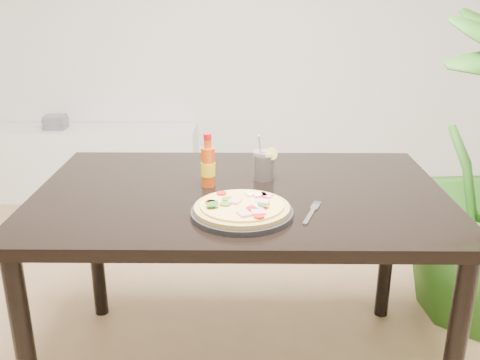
{
  "coord_description": "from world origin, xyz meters",
  "views": [
    {
      "loc": [
        0.25,
        -1.51,
        1.4
      ],
      "look_at": [
        0.23,
        0.09,
        0.83
      ],
      "focal_mm": 40.0,
      "sensor_mm": 36.0,
      "label": 1
    }
  ],
  "objects_px": {
    "media_console": "(97,163)",
    "dining_table": "(240,213)",
    "fork": "(312,212)",
    "pizza": "(243,207)",
    "hot_sauce_bottle": "(208,166)",
    "cola_cup": "(264,166)",
    "plate": "(242,213)"
  },
  "relations": [
    {
      "from": "plate",
      "to": "pizza",
      "type": "height_order",
      "value": "pizza"
    },
    {
      "from": "hot_sauce_bottle",
      "to": "media_console",
      "type": "xyz_separation_m",
      "value": [
        -0.92,
        1.82,
        -0.57
      ]
    },
    {
      "from": "plate",
      "to": "fork",
      "type": "bearing_deg",
      "value": 6.04
    },
    {
      "from": "pizza",
      "to": "hot_sauce_bottle",
      "type": "relative_size",
      "value": 1.55
    },
    {
      "from": "media_console",
      "to": "pizza",
      "type": "bearing_deg",
      "value": -63.41
    },
    {
      "from": "plate",
      "to": "hot_sauce_bottle",
      "type": "height_order",
      "value": "hot_sauce_bottle"
    },
    {
      "from": "dining_table",
      "to": "media_console",
      "type": "distance_m",
      "value": 2.17
    },
    {
      "from": "cola_cup",
      "to": "media_console",
      "type": "distance_m",
      "value": 2.14
    },
    {
      "from": "dining_table",
      "to": "pizza",
      "type": "relative_size",
      "value": 4.79
    },
    {
      "from": "pizza",
      "to": "fork",
      "type": "relative_size",
      "value": 1.59
    },
    {
      "from": "pizza",
      "to": "hot_sauce_bottle",
      "type": "distance_m",
      "value": 0.29
    },
    {
      "from": "pizza",
      "to": "hot_sauce_bottle",
      "type": "bearing_deg",
      "value": 115.22
    },
    {
      "from": "hot_sauce_bottle",
      "to": "cola_cup",
      "type": "bearing_deg",
      "value": 21.06
    },
    {
      "from": "fork",
      "to": "pizza",
      "type": "bearing_deg",
      "value": -155.03
    },
    {
      "from": "cola_cup",
      "to": "media_console",
      "type": "relative_size",
      "value": 0.12
    },
    {
      "from": "cola_cup",
      "to": "fork",
      "type": "xyz_separation_m",
      "value": [
        0.14,
        -0.31,
        -0.05
      ]
    },
    {
      "from": "cola_cup",
      "to": "fork",
      "type": "height_order",
      "value": "cola_cup"
    },
    {
      "from": "dining_table",
      "to": "pizza",
      "type": "height_order",
      "value": "pizza"
    },
    {
      "from": "pizza",
      "to": "cola_cup",
      "type": "xyz_separation_m",
      "value": [
        0.08,
        0.33,
        0.02
      ]
    },
    {
      "from": "plate",
      "to": "media_console",
      "type": "xyz_separation_m",
      "value": [
        -1.04,
        2.08,
        -0.51
      ]
    },
    {
      "from": "hot_sauce_bottle",
      "to": "media_console",
      "type": "relative_size",
      "value": 0.13
    },
    {
      "from": "plate",
      "to": "fork",
      "type": "height_order",
      "value": "plate"
    },
    {
      "from": "plate",
      "to": "hot_sauce_bottle",
      "type": "xyz_separation_m",
      "value": [
        -0.12,
        0.26,
        0.07
      ]
    },
    {
      "from": "plate",
      "to": "fork",
      "type": "relative_size",
      "value": 1.71
    },
    {
      "from": "dining_table",
      "to": "hot_sauce_bottle",
      "type": "relative_size",
      "value": 7.42
    },
    {
      "from": "hot_sauce_bottle",
      "to": "fork",
      "type": "distance_m",
      "value": 0.42
    },
    {
      "from": "pizza",
      "to": "media_console",
      "type": "relative_size",
      "value": 0.21
    },
    {
      "from": "media_console",
      "to": "dining_table",
      "type": "bearing_deg",
      "value": -61.03
    },
    {
      "from": "plate",
      "to": "cola_cup",
      "type": "xyz_separation_m",
      "value": [
        0.08,
        0.33,
        0.04
      ]
    },
    {
      "from": "cola_cup",
      "to": "pizza",
      "type": "bearing_deg",
      "value": -102.74
    },
    {
      "from": "fork",
      "to": "media_console",
      "type": "bearing_deg",
      "value": 140.56
    },
    {
      "from": "dining_table",
      "to": "hot_sauce_bottle",
      "type": "distance_m",
      "value": 0.2
    }
  ]
}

